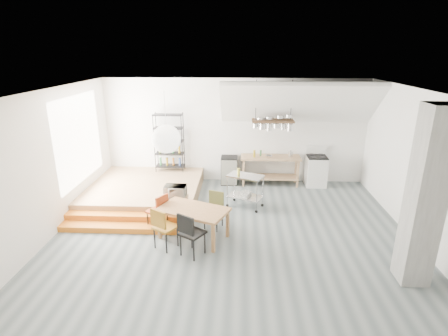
{
  "coord_description": "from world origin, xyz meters",
  "views": [
    {
      "loc": [
        0.15,
        -7.07,
        3.98
      ],
      "look_at": [
        -0.21,
        0.8,
        1.31
      ],
      "focal_mm": 28.0,
      "sensor_mm": 36.0,
      "label": 1
    }
  ],
  "objects_px": {
    "stove": "(316,170)",
    "mini_fridge": "(229,170)",
    "dining_table": "(193,212)",
    "rolling_cart": "(245,187)"
  },
  "relations": [
    {
      "from": "stove",
      "to": "mini_fridge",
      "type": "bearing_deg",
      "value": 179.05
    },
    {
      "from": "dining_table",
      "to": "mini_fridge",
      "type": "xyz_separation_m",
      "value": [
        0.68,
        3.4,
        -0.2
      ]
    },
    {
      "from": "stove",
      "to": "dining_table",
      "type": "distance_m",
      "value": 4.73
    },
    {
      "from": "dining_table",
      "to": "mini_fridge",
      "type": "relative_size",
      "value": 1.95
    },
    {
      "from": "dining_table",
      "to": "mini_fridge",
      "type": "height_order",
      "value": "mini_fridge"
    },
    {
      "from": "stove",
      "to": "dining_table",
      "type": "height_order",
      "value": "stove"
    },
    {
      "from": "rolling_cart",
      "to": "mini_fridge",
      "type": "bearing_deg",
      "value": 129.33
    },
    {
      "from": "stove",
      "to": "rolling_cart",
      "type": "xyz_separation_m",
      "value": [
        -2.18,
        -1.68,
        0.1
      ]
    },
    {
      "from": "stove",
      "to": "dining_table",
      "type": "relative_size",
      "value": 0.7
    },
    {
      "from": "mini_fridge",
      "to": "dining_table",
      "type": "bearing_deg",
      "value": -101.33
    }
  ]
}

